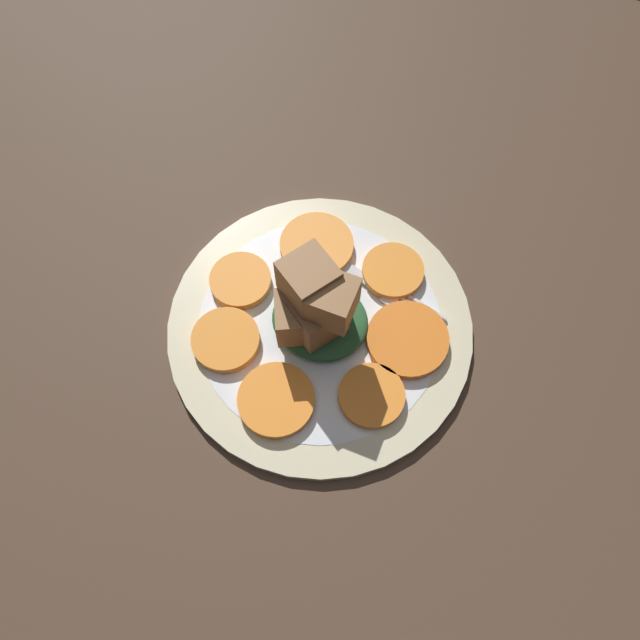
{
  "coord_description": "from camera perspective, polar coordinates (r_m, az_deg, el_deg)",
  "views": [
    {
      "loc": [
        -9.6,
        23.4,
        59.53
      ],
      "look_at": [
        0.0,
        0.0,
        4.1
      ],
      "focal_mm": 35.0,
      "sensor_mm": 36.0,
      "label": 1
    }
  ],
  "objects": [
    {
      "name": "carrot_slice_6",
      "position": [
        0.65,
        -0.31,
        6.82
      ],
      "size": [
        7.72,
        7.72,
        0.99
      ],
      "primitive_type": "cylinder",
      "color": "#F99539",
      "rests_on": "plate"
    },
    {
      "name": "carrot_slice_5",
      "position": [
        0.64,
        6.67,
        4.45
      ],
      "size": [
        6.32,
        6.32,
        0.99
      ],
      "primitive_type": "cylinder",
      "color": "orange",
      "rests_on": "plate"
    },
    {
      "name": "carrot_slice_2",
      "position": [
        0.59,
        -4.02,
        -7.31
      ],
      "size": [
        7.26,
        7.26,
        0.99
      ],
      "primitive_type": "cylinder",
      "color": "orange",
      "rests_on": "plate"
    },
    {
      "name": "center_pile",
      "position": [
        0.58,
        -0.32,
        1.01
      ],
      "size": [
        9.55,
        8.91,
        10.65
      ],
      "color": "#2D6033",
      "rests_on": "plate"
    },
    {
      "name": "fork",
      "position": [
        0.64,
        4.11,
        3.74
      ],
      "size": [
        19.08,
        6.25,
        0.4
      ],
      "rotation": [
        0.0,
        0.0,
        -0.24
      ],
      "color": "silver",
      "rests_on": "plate"
    },
    {
      "name": "carrot_slice_1",
      "position": [
        0.61,
        -8.62,
        -1.8
      ],
      "size": [
        6.68,
        6.68,
        0.99
      ],
      "primitive_type": "cylinder",
      "color": "orange",
      "rests_on": "plate"
    },
    {
      "name": "table_slab",
      "position": [
        0.64,
        -0.0,
        -1.16
      ],
      "size": [
        120.0,
        120.0,
        2.0
      ],
      "primitive_type": "cube",
      "color": "#4C3828",
      "rests_on": "ground"
    },
    {
      "name": "carrot_slice_3",
      "position": [
        0.59,
        4.73,
        -6.93
      ],
      "size": [
        6.26,
        6.26,
        0.99
      ],
      "primitive_type": "cylinder",
      "color": "orange",
      "rests_on": "plate"
    },
    {
      "name": "carrot_slice_0",
      "position": [
        0.64,
        -7.29,
        3.59
      ],
      "size": [
        6.26,
        6.26,
        0.99
      ],
      "primitive_type": "cylinder",
      "color": "orange",
      "rests_on": "plate"
    },
    {
      "name": "plate",
      "position": [
        0.62,
        -0.0,
        -0.6
      ],
      "size": [
        30.35,
        30.35,
        1.05
      ],
      "color": "beige",
      "rests_on": "table_slab"
    },
    {
      "name": "carrot_slice_4",
      "position": [
        0.61,
        8.0,
        -1.78
      ],
      "size": [
        8.01,
        8.01,
        0.99
      ],
      "primitive_type": "cylinder",
      "color": "orange",
      "rests_on": "plate"
    }
  ]
}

